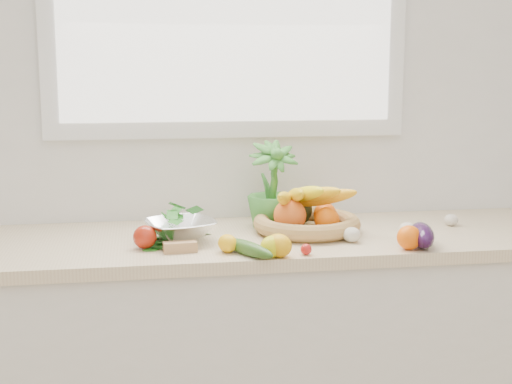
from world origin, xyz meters
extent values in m
cube|color=white|center=(0.00, 2.25, 1.35)|extent=(4.50, 0.02, 2.70)
cube|color=silver|center=(0.00, 1.95, 0.43)|extent=(2.20, 0.58, 0.86)
cube|color=beige|center=(0.00, 1.95, 0.88)|extent=(2.24, 0.62, 0.04)
sphere|color=#FF6108|center=(0.49, 1.69, 0.94)|extent=(0.10, 0.10, 0.08)
ellipsoid|color=#FFB60D|center=(-0.07, 1.75, 0.93)|extent=(0.08, 0.08, 0.06)
ellipsoid|color=#D5CF0B|center=(0.05, 1.67, 0.93)|extent=(0.10, 0.10, 0.06)
ellipsoid|color=#F5AA0D|center=(0.07, 1.67, 0.93)|extent=(0.10, 0.11, 0.07)
sphere|color=#AA210D|center=(-0.31, 1.83, 0.94)|extent=(0.08, 0.08, 0.07)
cube|color=tan|center=(-0.21, 1.77, 0.92)|extent=(0.10, 0.05, 0.03)
ellipsoid|color=white|center=(0.54, 1.86, 0.92)|extent=(0.07, 0.07, 0.05)
ellipsoid|color=beige|center=(0.76, 1.98, 0.92)|extent=(0.06, 0.06, 0.04)
ellipsoid|color=beige|center=(0.34, 1.81, 0.92)|extent=(0.07, 0.07, 0.05)
ellipsoid|color=#290E34|center=(0.54, 1.72, 0.94)|extent=(0.11, 0.20, 0.07)
ellipsoid|color=#284F17|center=(-0.01, 1.71, 0.92)|extent=(0.15, 0.23, 0.04)
sphere|color=red|center=(0.16, 1.68, 0.92)|extent=(0.04, 0.04, 0.03)
imported|color=#3B832F|center=(0.13, 2.07, 1.04)|extent=(0.20, 0.20, 0.31)
cylinder|color=tan|center=(0.23, 1.97, 0.91)|extent=(0.38, 0.38, 0.01)
torus|color=tan|center=(0.23, 1.97, 0.93)|extent=(0.45, 0.45, 0.06)
sphere|color=orange|center=(0.16, 1.94, 0.97)|extent=(0.14, 0.14, 0.11)
sphere|color=#F16107|center=(0.28, 1.91, 0.95)|extent=(0.10, 0.10, 0.08)
sphere|color=#FF5D08|center=(0.30, 2.01, 0.95)|extent=(0.10, 0.10, 0.08)
ellipsoid|color=#202E14|center=(0.22, 2.04, 0.97)|extent=(0.11, 0.11, 0.11)
ellipsoid|color=yellow|center=(0.15, 1.96, 1.02)|extent=(0.13, 0.24, 0.10)
ellipsoid|color=yellow|center=(0.19, 1.96, 1.03)|extent=(0.05, 0.24, 0.10)
ellipsoid|color=yellow|center=(0.22, 1.96, 1.03)|extent=(0.11, 0.24, 0.10)
ellipsoid|color=yellow|center=(0.25, 1.96, 1.03)|extent=(0.17, 0.22, 0.10)
ellipsoid|color=#FFAE15|center=(0.28, 1.96, 1.02)|extent=(0.22, 0.17, 0.10)
cylinder|color=silver|center=(-0.20, 1.90, 0.91)|extent=(0.11, 0.11, 0.02)
imported|color=white|center=(-0.20, 1.90, 0.94)|extent=(0.27, 0.27, 0.05)
ellipsoid|color=#2B6F1B|center=(-0.20, 1.90, 0.98)|extent=(0.20, 0.20, 0.07)
camera|label=1|loc=(-0.32, -0.32, 1.45)|focal=50.00mm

